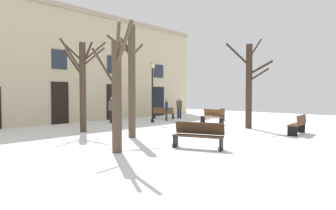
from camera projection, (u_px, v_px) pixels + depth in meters
The scene contains 15 objects.
ground_plane at pixel (195, 133), 14.14m from camera, with size 34.30×34.30×0.00m, color white.
building_facade at pixel (90, 65), 20.03m from camera, with size 21.43×0.60×7.73m.
tree_center at pixel (83, 82), 14.30m from camera, with size 2.01×2.45×4.66m.
tree_foreground at pixel (249, 83), 15.82m from camera, with size 1.71×2.46×5.08m.
tree_left_of_center at pixel (117, 91), 9.32m from camera, with size 1.34×2.29×4.14m.
tree_right_of_center at pixel (131, 78), 12.56m from camera, with size 1.38×1.38×4.92m.
streetlamp at pixel (152, 86), 19.09m from camera, with size 0.30×0.30×4.05m.
litter_bin at pixel (222, 114), 20.67m from camera, with size 0.40×0.40×0.84m.
bench_back_to_back_right at pixel (163, 113), 21.97m from camera, with size 1.15×1.65×0.87m.
bench_near_lamp at pixel (298, 124), 13.56m from camera, with size 1.77×0.65×0.93m.
bench_near_center_tree at pixel (198, 135), 10.08m from camera, with size 1.04×1.86×0.92m.
bench_facing_shops at pixel (213, 116), 18.35m from camera, with size 0.71×1.78×0.94m.
person_by_shop_door at pixel (112, 109), 18.65m from camera, with size 0.36×0.44×1.72m.
person_strolling at pixel (179, 107), 22.37m from camera, with size 0.44×0.39×1.63m.
person_crossing_plaza at pixel (166, 109), 20.27m from camera, with size 0.43×0.42×1.57m.
Camera 1 is at (-11.39, -8.38, 1.94)m, focal length 30.66 mm.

